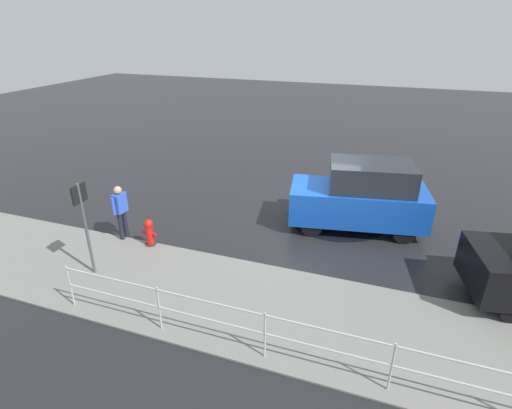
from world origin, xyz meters
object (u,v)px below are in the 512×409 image
Objects in this scene: fire_hydrant at (149,233)px; sign_post at (84,217)px; moving_hatchback at (361,196)px; pedestrian at (120,209)px.

fire_hydrant is 0.33× the size of sign_post.
sign_post is at bearing 71.07° from fire_hydrant.
moving_hatchback is 5.16× the size of fire_hydrant.
moving_hatchback is at bearing -150.31° from fire_hydrant.
pedestrian is at bearing -5.35° from fire_hydrant.
fire_hydrant is 1.08m from pedestrian.
pedestrian is at bearing 25.27° from moving_hatchback.
moving_hatchback reaches higher than fire_hydrant.
fire_hydrant is at bearing 29.69° from moving_hatchback.
moving_hatchback is 7.49m from sign_post.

